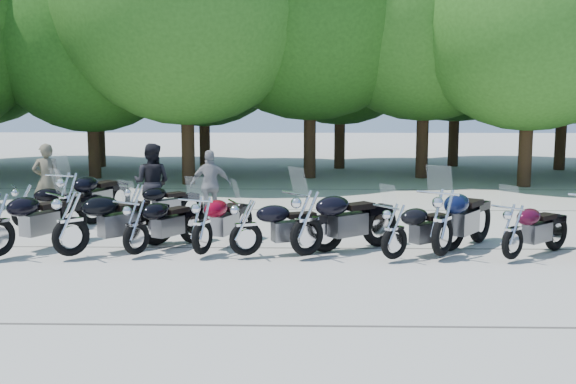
{
  "coord_description": "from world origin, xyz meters",
  "views": [
    {
      "loc": [
        0.28,
        -11.28,
        2.89
      ],
      "look_at": [
        0.0,
        1.5,
        1.1
      ],
      "focal_mm": 42.0,
      "sensor_mm": 36.0,
      "label": 1
    }
  ],
  "objects_px": {
    "motorcycle_2": "(136,225)",
    "motorcycle_4": "(246,226)",
    "motorcycle_1": "(70,222)",
    "motorcycle_7": "(443,220)",
    "motorcycle_8": "(513,230)",
    "motorcycle_12": "(136,204)",
    "motorcycle_6": "(395,230)",
    "rider_0": "(47,181)",
    "motorcycle_11": "(68,197)",
    "motorcycle_3": "(202,224)",
    "rider_1": "(152,183)",
    "motorcycle_5": "(307,221)",
    "rider_2": "(211,185)",
    "motorcycle_10": "(25,205)"
  },
  "relations": [
    {
      "from": "motorcycle_2",
      "to": "motorcycle_4",
      "type": "xyz_separation_m",
      "value": [
        2.0,
        -0.05,
        0.01
      ]
    },
    {
      "from": "motorcycle_1",
      "to": "motorcycle_7",
      "type": "distance_m",
      "value": 6.66
    },
    {
      "from": "motorcycle_2",
      "to": "motorcycle_8",
      "type": "height_order",
      "value": "motorcycle_2"
    },
    {
      "from": "motorcycle_1",
      "to": "motorcycle_12",
      "type": "relative_size",
      "value": 1.22
    },
    {
      "from": "motorcycle_2",
      "to": "motorcycle_6",
      "type": "height_order",
      "value": "motorcycle_2"
    },
    {
      "from": "motorcycle_7",
      "to": "rider_0",
      "type": "bearing_deg",
      "value": 9.43
    },
    {
      "from": "motorcycle_11",
      "to": "motorcycle_12",
      "type": "relative_size",
      "value": 1.24
    },
    {
      "from": "motorcycle_2",
      "to": "motorcycle_3",
      "type": "distance_m",
      "value": 1.2
    },
    {
      "from": "motorcycle_11",
      "to": "motorcycle_12",
      "type": "bearing_deg",
      "value": -162.54
    },
    {
      "from": "rider_0",
      "to": "rider_1",
      "type": "height_order",
      "value": "rider_1"
    },
    {
      "from": "motorcycle_5",
      "to": "motorcycle_7",
      "type": "xyz_separation_m",
      "value": [
        2.42,
        0.01,
        0.02
      ]
    },
    {
      "from": "motorcycle_6",
      "to": "rider_2",
      "type": "bearing_deg",
      "value": 5.32
    },
    {
      "from": "motorcycle_1",
      "to": "motorcycle_12",
      "type": "xyz_separation_m",
      "value": [
        0.49,
        2.77,
        -0.13
      ]
    },
    {
      "from": "motorcycle_1",
      "to": "motorcycle_3",
      "type": "xyz_separation_m",
      "value": [
        2.33,
        0.2,
        -0.07
      ]
    },
    {
      "from": "motorcycle_8",
      "to": "rider_1",
      "type": "height_order",
      "value": "rider_1"
    },
    {
      "from": "rider_2",
      "to": "motorcycle_12",
      "type": "bearing_deg",
      "value": 32.33
    },
    {
      "from": "rider_2",
      "to": "motorcycle_5",
      "type": "bearing_deg",
      "value": 110.97
    },
    {
      "from": "motorcycle_5",
      "to": "motorcycle_11",
      "type": "xyz_separation_m",
      "value": [
        -5.26,
        2.74,
        0.0
      ]
    },
    {
      "from": "motorcycle_2",
      "to": "motorcycle_11",
      "type": "relative_size",
      "value": 0.85
    },
    {
      "from": "motorcycle_1",
      "to": "rider_0",
      "type": "height_order",
      "value": "rider_0"
    },
    {
      "from": "motorcycle_2",
      "to": "rider_1",
      "type": "xyz_separation_m",
      "value": [
        -0.51,
        3.62,
        0.32
      ]
    },
    {
      "from": "motorcycle_4",
      "to": "motorcycle_10",
      "type": "relative_size",
      "value": 1.07
    },
    {
      "from": "motorcycle_4",
      "to": "motorcycle_3",
      "type": "bearing_deg",
      "value": 62.96
    },
    {
      "from": "motorcycle_1",
      "to": "rider_1",
      "type": "bearing_deg",
      "value": -53.76
    },
    {
      "from": "motorcycle_6",
      "to": "motorcycle_8",
      "type": "height_order",
      "value": "motorcycle_6"
    },
    {
      "from": "motorcycle_3",
      "to": "motorcycle_8",
      "type": "height_order",
      "value": "motorcycle_3"
    },
    {
      "from": "motorcycle_2",
      "to": "motorcycle_8",
      "type": "relative_size",
      "value": 1.03
    },
    {
      "from": "motorcycle_5",
      "to": "motorcycle_12",
      "type": "bearing_deg",
      "value": 16.96
    },
    {
      "from": "motorcycle_12",
      "to": "motorcycle_7",
      "type": "bearing_deg",
      "value": -158.08
    },
    {
      "from": "motorcycle_1",
      "to": "motorcycle_2",
      "type": "relative_size",
      "value": 1.16
    },
    {
      "from": "motorcycle_3",
      "to": "rider_1",
      "type": "xyz_separation_m",
      "value": [
        -1.71,
        3.59,
        0.29
      ]
    },
    {
      "from": "motorcycle_4",
      "to": "rider_0",
      "type": "height_order",
      "value": "rider_0"
    },
    {
      "from": "motorcycle_1",
      "to": "motorcycle_5",
      "type": "relative_size",
      "value": 0.99
    },
    {
      "from": "motorcycle_7",
      "to": "motorcycle_12",
      "type": "relative_size",
      "value": 1.26
    },
    {
      "from": "motorcycle_1",
      "to": "motorcycle_5",
      "type": "height_order",
      "value": "motorcycle_5"
    },
    {
      "from": "motorcycle_4",
      "to": "motorcycle_6",
      "type": "height_order",
      "value": "motorcycle_4"
    },
    {
      "from": "motorcycle_7",
      "to": "motorcycle_8",
      "type": "height_order",
      "value": "motorcycle_7"
    },
    {
      "from": "motorcycle_4",
      "to": "rider_1",
      "type": "bearing_deg",
      "value": 12.77
    },
    {
      "from": "motorcycle_3",
      "to": "motorcycle_7",
      "type": "xyz_separation_m",
      "value": [
        4.32,
        -0.08,
        0.09
      ]
    },
    {
      "from": "motorcycle_11",
      "to": "rider_0",
      "type": "relative_size",
      "value": 1.39
    },
    {
      "from": "motorcycle_3",
      "to": "motorcycle_6",
      "type": "relative_size",
      "value": 1.07
    },
    {
      "from": "motorcycle_10",
      "to": "motorcycle_1",
      "type": "bearing_deg",
      "value": -174.88
    },
    {
      "from": "motorcycle_2",
      "to": "motorcycle_5",
      "type": "relative_size",
      "value": 0.85
    },
    {
      "from": "motorcycle_8",
      "to": "motorcycle_1",
      "type": "bearing_deg",
      "value": 48.55
    },
    {
      "from": "motorcycle_5",
      "to": "rider_1",
      "type": "distance_m",
      "value": 5.15
    },
    {
      "from": "motorcycle_10",
      "to": "motorcycle_2",
      "type": "bearing_deg",
      "value": -159.91
    },
    {
      "from": "motorcycle_8",
      "to": "motorcycle_10",
      "type": "bearing_deg",
      "value": 33.32
    },
    {
      "from": "motorcycle_4",
      "to": "motorcycle_10",
      "type": "distance_m",
      "value": 5.67
    },
    {
      "from": "motorcycle_5",
      "to": "rider_1",
      "type": "bearing_deg",
      "value": 6.75
    },
    {
      "from": "motorcycle_2",
      "to": "motorcycle_10",
      "type": "relative_size",
      "value": 1.05
    }
  ]
}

